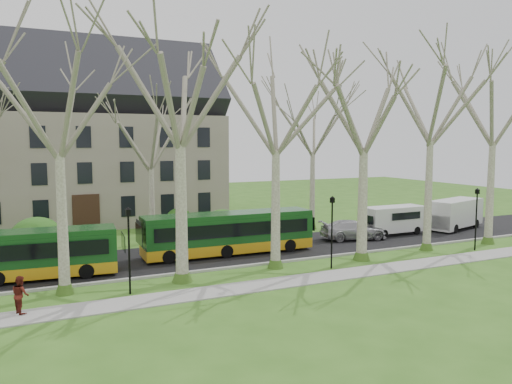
# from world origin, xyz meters

# --- Properties ---
(ground) EXTENTS (120.00, 120.00, 0.00)m
(ground) POSITION_xyz_m (0.00, 0.00, 0.00)
(ground) COLOR #35641C
(ground) RESTS_ON ground
(sidewalk) EXTENTS (70.00, 2.00, 0.06)m
(sidewalk) POSITION_xyz_m (0.00, -2.50, 0.03)
(sidewalk) COLOR gray
(sidewalk) RESTS_ON ground
(road) EXTENTS (80.00, 8.00, 0.06)m
(road) POSITION_xyz_m (0.00, 5.50, 0.03)
(road) COLOR black
(road) RESTS_ON ground
(curb) EXTENTS (80.00, 0.25, 0.14)m
(curb) POSITION_xyz_m (0.00, 1.50, 0.07)
(curb) COLOR #A5A39E
(curb) RESTS_ON ground
(building) EXTENTS (26.50, 12.20, 16.00)m
(building) POSITION_xyz_m (-6.00, 24.00, 8.07)
(building) COLOR gray
(building) RESTS_ON ground
(tree_row_verge) EXTENTS (49.00, 7.00, 14.00)m
(tree_row_verge) POSITION_xyz_m (0.00, 0.30, 7.00)
(tree_row_verge) COLOR gray
(tree_row_verge) RESTS_ON ground
(tree_row_far) EXTENTS (33.00, 7.00, 12.00)m
(tree_row_far) POSITION_xyz_m (-1.33, 11.00, 6.00)
(tree_row_far) COLOR gray
(tree_row_far) RESTS_ON ground
(lamp_row) EXTENTS (36.22, 0.22, 4.30)m
(lamp_row) POSITION_xyz_m (-0.00, -1.00, 2.57)
(lamp_row) COLOR black
(lamp_row) RESTS_ON ground
(hedges) EXTENTS (30.60, 8.60, 2.00)m
(hedges) POSITION_xyz_m (-4.67, 14.00, 1.00)
(hedges) COLOR #174F16
(hedges) RESTS_ON ground
(bus_lead) EXTENTS (11.26, 3.18, 2.78)m
(bus_lead) POSITION_xyz_m (-11.48, 4.06, 1.45)
(bus_lead) COLOR #134217
(bus_lead) RESTS_ON road
(bus_follow) EXTENTS (11.62, 2.68, 2.89)m
(bus_follow) POSITION_xyz_m (1.77, 5.04, 1.51)
(bus_follow) COLOR #134217
(bus_follow) RESTS_ON road
(sedan) EXTENTS (5.49, 3.17, 1.50)m
(sedan) POSITION_xyz_m (12.37, 5.59, 0.81)
(sedan) COLOR #A2A2A6
(sedan) RESTS_ON road
(van_a) EXTENTS (5.29, 1.97, 2.30)m
(van_a) POSITION_xyz_m (16.59, 5.93, 1.21)
(van_a) COLOR silver
(van_a) RESTS_ON road
(van_b) EXTENTS (6.25, 3.72, 2.57)m
(van_b) POSITION_xyz_m (23.14, 5.67, 1.34)
(van_b) COLOR silver
(van_b) RESTS_ON road
(pedestrian_b) EXTENTS (0.89, 0.99, 1.68)m
(pedestrian_b) POSITION_xyz_m (-10.96, -1.93, 0.90)
(pedestrian_b) COLOR #561A13
(pedestrian_b) RESTS_ON sidewalk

